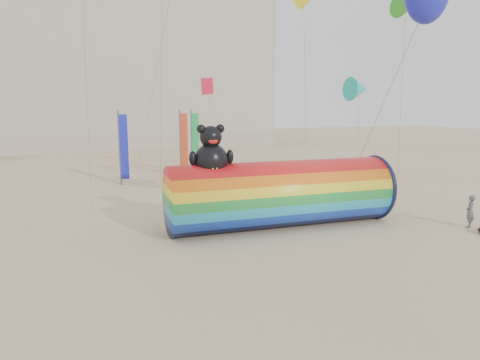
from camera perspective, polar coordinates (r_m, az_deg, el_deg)
name	(u,v)px	position (r m, az deg, el deg)	size (l,w,h in m)	color
ground	(240,247)	(17.12, 0.04, -8.86)	(160.00, 160.00, 0.00)	#CCB58C
hotel_building	(34,67)	(61.84, -25.81, 13.44)	(60.40, 15.40, 20.60)	#B7AD99
windsock_assembly	(281,192)	(19.65, 5.44, -1.62)	(10.42, 3.17, 4.80)	red
kite_handler	(470,211)	(22.11, 28.34, -3.71)	(0.55, 0.36, 1.51)	#54575B
festival_banners	(169,144)	(32.72, -9.49, 4.77)	(6.33, 2.82, 5.20)	#59595E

